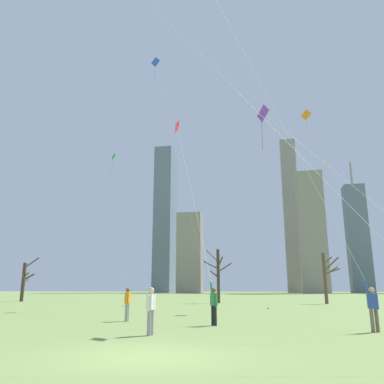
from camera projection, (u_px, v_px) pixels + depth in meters
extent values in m
plane|color=#7A934C|center=(143.00, 356.00, 9.37)|extent=(400.00, 400.00, 0.00)
cube|color=purple|center=(263.00, 113.00, 18.88)|extent=(0.62, 0.93, 1.07)
cylinder|color=black|center=(263.00, 113.00, 18.88)|extent=(0.18, 0.20, 0.69)
cylinder|color=purple|center=(262.00, 135.00, 18.52)|extent=(0.02, 0.02, 1.52)
cylinder|color=silver|center=(339.00, 175.00, 15.05)|extent=(5.56, 4.95, 7.98)
cylinder|color=#726656|center=(377.00, 320.00, 14.61)|extent=(0.14, 0.14, 0.85)
cylinder|color=#726656|center=(372.00, 320.00, 14.54)|extent=(0.14, 0.14, 0.85)
cube|color=#2D4CA5|center=(372.00, 301.00, 14.74)|extent=(0.39, 0.34, 0.54)
sphere|color=tan|center=(371.00, 290.00, 14.83)|extent=(0.22, 0.22, 0.22)
cylinder|color=#2D4CA5|center=(377.00, 302.00, 14.80)|extent=(0.09, 0.09, 0.55)
cylinder|color=#2D4CA5|center=(367.00, 288.00, 14.79)|extent=(0.22, 0.18, 0.56)
cylinder|color=silver|center=(238.00, 42.00, 14.30)|extent=(8.62, 7.16, 17.00)
cylinder|color=black|center=(215.00, 316.00, 17.05)|extent=(0.14, 0.14, 0.85)
cylinder|color=black|center=(213.00, 315.00, 17.24)|extent=(0.14, 0.14, 0.85)
cube|color=#338C4C|center=(214.00, 299.00, 17.31)|extent=(0.36, 0.39, 0.54)
sphere|color=brown|center=(214.00, 290.00, 17.40)|extent=(0.22, 0.22, 0.22)
cylinder|color=#338C4C|center=(216.00, 300.00, 17.12)|extent=(0.09, 0.09, 0.55)
cylinder|color=#338C4C|center=(211.00, 288.00, 17.61)|extent=(0.19, 0.22, 0.56)
cube|color=red|center=(177.00, 126.00, 36.83)|extent=(0.37, 1.48, 1.43)
cylinder|color=black|center=(177.00, 126.00, 36.83)|extent=(0.34, 0.13, 0.92)
cylinder|color=silver|center=(188.00, 177.00, 27.25)|extent=(5.40, 15.39, 14.57)
cylinder|color=silver|center=(197.00, 51.00, 13.08)|extent=(10.39, 4.01, 14.91)
cylinder|color=gray|center=(128.00, 312.00, 19.51)|extent=(0.14, 0.14, 0.85)
cylinder|color=gray|center=(126.00, 313.00, 19.29)|extent=(0.14, 0.14, 0.85)
cube|color=orange|center=(128.00, 298.00, 19.57)|extent=(0.22, 0.35, 0.54)
sphere|color=brown|center=(128.00, 290.00, 19.66)|extent=(0.22, 0.22, 0.22)
cylinder|color=orange|center=(129.00, 298.00, 19.76)|extent=(0.09, 0.09, 0.55)
cylinder|color=orange|center=(126.00, 299.00, 19.36)|extent=(0.09, 0.09, 0.55)
cylinder|color=gray|center=(149.00, 323.00, 13.47)|extent=(0.14, 0.14, 0.85)
cylinder|color=gray|center=(152.00, 322.00, 13.67)|extent=(0.14, 0.14, 0.85)
cube|color=white|center=(151.00, 302.00, 13.74)|extent=(0.24, 0.36, 0.54)
sphere|color=beige|center=(151.00, 290.00, 13.83)|extent=(0.22, 0.22, 0.22)
cylinder|color=white|center=(148.00, 303.00, 13.54)|extent=(0.09, 0.09, 0.55)
cylinder|color=white|center=(153.00, 303.00, 13.92)|extent=(0.09, 0.09, 0.55)
cube|color=green|center=(114.00, 156.00, 40.72)|extent=(0.71, 0.74, 0.96)
cylinder|color=black|center=(114.00, 156.00, 40.72)|extent=(0.14, 0.25, 0.61)
cylinder|color=green|center=(112.00, 165.00, 40.35)|extent=(0.02, 0.02, 1.38)
cylinder|color=silver|center=(118.00, 226.00, 38.17)|extent=(2.16, 1.18, 14.93)
cylinder|color=#3F3833|center=(123.00, 306.00, 35.62)|extent=(0.10, 0.10, 0.08)
cube|color=blue|center=(156.00, 62.00, 42.57)|extent=(1.21, 0.62, 1.33)
cylinder|color=black|center=(156.00, 62.00, 42.57)|extent=(0.07, 0.18, 0.87)
cylinder|color=blue|center=(155.00, 73.00, 42.14)|extent=(0.02, 0.02, 1.85)
cylinder|color=silver|center=(180.00, 170.00, 37.95)|extent=(6.20, 2.05, 25.52)
cylinder|color=#3F3833|center=(212.00, 307.00, 33.33)|extent=(0.10, 0.10, 0.08)
cube|color=orange|center=(306.00, 115.00, 34.02)|extent=(0.91, 0.35, 0.93)
cylinder|color=black|center=(306.00, 115.00, 34.02)|extent=(0.04, 0.23, 0.60)
cylinder|color=orange|center=(307.00, 126.00, 33.89)|extent=(0.02, 0.02, 1.32)
cylinder|color=silver|center=(288.00, 207.00, 32.62)|extent=(4.02, 0.36, 16.23)
cylinder|color=#3F3833|center=(268.00, 308.00, 31.22)|extent=(0.10, 0.10, 0.08)
cylinder|color=brown|center=(325.00, 278.00, 41.82)|extent=(0.36, 0.36, 5.35)
cylinder|color=brown|center=(328.00, 260.00, 42.34)|extent=(1.04, 0.49, 0.84)
cylinder|color=brown|center=(331.00, 271.00, 42.07)|extent=(1.56, 0.63, 1.01)
cylinder|color=brown|center=(331.00, 264.00, 41.65)|extent=(1.63, 1.00, 1.54)
cylinder|color=brown|center=(332.00, 271.00, 41.52)|extent=(1.61, 0.80, 0.64)
cylinder|color=#423326|center=(218.00, 276.00, 44.04)|extent=(0.35, 0.35, 5.93)
cylinder|color=#423326|center=(220.00, 262.00, 43.76)|extent=(0.88, 1.40, 1.25)
cylinder|color=#423326|center=(212.00, 256.00, 44.83)|extent=(1.43, 0.38, 1.39)
cylinder|color=#423326|center=(211.00, 265.00, 44.34)|extent=(1.68, 0.44, 0.95)
cylinder|color=#423326|center=(214.00, 274.00, 44.04)|extent=(1.01, 0.44, 0.78)
cylinder|color=#423326|center=(225.00, 267.00, 44.59)|extent=(1.53, 1.12, 1.12)
cylinder|color=#423326|center=(23.00, 282.00, 49.44)|extent=(0.44, 0.44, 4.77)
cylinder|color=#423326|center=(26.00, 281.00, 50.02)|extent=(0.26, 1.20, 0.60)
cylinder|color=#423326|center=(26.00, 275.00, 49.24)|extent=(1.22, 0.83, 0.61)
cylinder|color=#423326|center=(29.00, 277.00, 49.89)|extent=(1.13, 1.02, 0.89)
cylinder|color=#423326|center=(23.00, 277.00, 49.08)|extent=(0.65, 1.14, 0.89)
cylinder|color=#423326|center=(32.00, 263.00, 50.51)|extent=(1.30, 1.43, 1.45)
cube|color=gray|center=(312.00, 232.00, 131.21)|extent=(8.33, 9.97, 40.15)
cube|color=slate|center=(358.00, 238.00, 143.81)|extent=(7.32, 6.95, 39.41)
cylinder|color=#99999E|center=(351.00, 174.00, 149.67)|extent=(0.80, 0.80, 9.44)
cube|color=gray|center=(291.00, 213.00, 155.31)|extent=(5.98, 5.48, 61.11)
cube|color=slate|center=(165.00, 218.00, 158.09)|extent=(7.03, 10.62, 58.21)
cube|color=gray|center=(190.00, 252.00, 138.54)|extent=(8.67, 6.07, 28.02)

